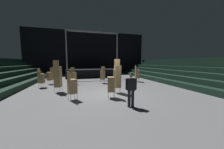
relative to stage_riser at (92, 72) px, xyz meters
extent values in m
cube|color=slate|center=(0.00, -10.17, -0.72)|extent=(22.00, 30.00, 0.10)
cube|color=black|center=(0.00, 4.83, 3.33)|extent=(22.00, 0.30, 8.00)
cube|color=black|center=(-6.88, -9.17, -0.45)|extent=(0.75, 24.00, 0.45)
cube|color=black|center=(6.88, -9.17, -0.45)|extent=(0.75, 24.00, 0.45)
cube|color=black|center=(7.62, -9.17, 0.00)|extent=(0.75, 24.00, 0.45)
cube|color=black|center=(8.38, -9.17, 0.45)|extent=(0.75, 24.00, 0.45)
cube|color=black|center=(9.12, -9.17, 0.90)|extent=(0.75, 24.00, 0.45)
cube|color=black|center=(9.88, -9.17, 1.35)|extent=(0.75, 24.00, 0.45)
cube|color=black|center=(10.62, -9.17, 1.80)|extent=(0.75, 24.00, 0.45)
cube|color=black|center=(0.00, 0.03, -0.09)|extent=(7.52, 3.42, 1.17)
cylinder|color=#9EA0A8|center=(-3.51, -1.43, 3.10)|extent=(0.16, 0.16, 5.20)
cylinder|color=#9EA0A8|center=(3.51, -1.43, 3.10)|extent=(0.16, 0.16, 5.20)
cube|color=#9EA0A8|center=(0.00, -1.43, 5.69)|extent=(7.22, 0.20, 0.20)
cylinder|color=black|center=(-3.26, -1.43, 5.47)|extent=(0.18, 0.18, 0.22)
cylinder|color=black|center=(-1.09, -1.43, 5.47)|extent=(0.18, 0.18, 0.22)
cylinder|color=black|center=(1.09, -1.43, 5.47)|extent=(0.18, 0.18, 0.22)
cylinder|color=black|center=(3.26, -1.43, 5.47)|extent=(0.18, 0.18, 0.22)
cylinder|color=black|center=(0.55, -12.93, -0.24)|extent=(0.15, 0.15, 0.85)
cylinder|color=black|center=(0.37, -12.89, -0.24)|extent=(0.15, 0.15, 0.85)
cube|color=silver|center=(0.45, -12.97, 0.48)|extent=(0.20, 0.14, 0.60)
cube|color=black|center=(0.46, -12.91, 0.48)|extent=(0.44, 0.31, 0.60)
cube|color=black|center=(0.44, -13.02, 0.56)|extent=(0.06, 0.02, 0.39)
cylinder|color=black|center=(0.69, -12.96, 0.50)|extent=(0.11, 0.11, 0.56)
cylinder|color=black|center=(0.23, -12.86, 0.50)|extent=(0.11, 0.11, 0.56)
sphere|color=#936B4C|center=(0.46, -12.91, 0.93)|extent=(0.20, 0.20, 0.20)
sphere|color=black|center=(0.46, -12.91, 0.98)|extent=(0.16, 0.16, 0.16)
cylinder|color=#B2B5BA|center=(-2.28, -5.68, -0.47)|extent=(0.02, 0.02, 0.40)
cylinder|color=#B2B5BA|center=(-2.60, -5.89, -0.47)|extent=(0.02, 0.02, 0.40)
cylinder|color=#B2B5BA|center=(-2.49, -5.36, -0.47)|extent=(0.02, 0.02, 0.40)
cylinder|color=#B2B5BA|center=(-2.80, -5.57, -0.47)|extent=(0.02, 0.02, 0.40)
cube|color=#A38456|center=(-2.54, -5.63, -0.23)|extent=(0.61, 0.61, 0.08)
cube|color=#A38456|center=(-2.54, -5.63, -0.14)|extent=(0.61, 0.61, 0.08)
cube|color=#A38456|center=(-2.54, -5.63, -0.06)|extent=(0.61, 0.61, 0.08)
cube|color=#A38456|center=(-2.54, -5.63, 0.03)|extent=(0.61, 0.61, 0.08)
cube|color=#A38456|center=(-2.54, -5.63, 0.11)|extent=(0.61, 0.61, 0.08)
cube|color=#A38456|center=(-2.54, -5.63, 0.20)|extent=(0.61, 0.61, 0.08)
cube|color=#A38456|center=(-2.54, -5.63, 0.28)|extent=(0.61, 0.61, 0.08)
cube|color=#A38456|center=(-2.54, -5.63, 0.37)|extent=(0.61, 0.61, 0.08)
cube|color=#A38456|center=(-2.54, -5.63, 0.45)|extent=(0.61, 0.61, 0.08)
cube|color=#A38456|center=(-2.54, -5.63, 0.54)|extent=(0.61, 0.61, 0.08)
cube|color=#A38456|center=(-2.65, -5.46, 0.81)|extent=(0.37, 0.26, 0.46)
cylinder|color=#B2B5BA|center=(-3.65, -8.50, -0.47)|extent=(0.02, 0.02, 0.40)
cylinder|color=#B2B5BA|center=(-3.29, -8.61, -0.47)|extent=(0.02, 0.02, 0.40)
cylinder|color=#B2B5BA|center=(-3.76, -8.87, -0.47)|extent=(0.02, 0.02, 0.40)
cylinder|color=#B2B5BA|center=(-3.40, -8.97, -0.47)|extent=(0.02, 0.02, 0.40)
cube|color=#A38456|center=(-3.52, -8.74, -0.23)|extent=(0.55, 0.55, 0.08)
cube|color=#A38456|center=(-3.52, -8.74, -0.14)|extent=(0.55, 0.55, 0.08)
cube|color=#A38456|center=(-3.52, -8.74, -0.06)|extent=(0.55, 0.55, 0.08)
cube|color=#A38456|center=(-3.52, -8.74, 0.03)|extent=(0.55, 0.55, 0.08)
cube|color=#A38456|center=(-3.52, -8.74, 0.11)|extent=(0.55, 0.55, 0.08)
cube|color=#A38456|center=(-3.52, -8.74, 0.20)|extent=(0.55, 0.55, 0.08)
cube|color=#A38456|center=(-3.52, -8.74, 0.28)|extent=(0.55, 0.55, 0.08)
cube|color=#A38456|center=(-3.52, -8.74, 0.37)|extent=(0.55, 0.55, 0.08)
cube|color=#A38456|center=(-3.52, -8.74, 0.45)|extent=(0.55, 0.55, 0.08)
cube|color=#A38456|center=(-3.52, -8.74, 0.54)|extent=(0.55, 0.55, 0.08)
cube|color=#A38456|center=(-3.52, -8.74, 0.62)|extent=(0.55, 0.55, 0.08)
cube|color=#A38456|center=(-3.52, -8.74, 0.71)|extent=(0.55, 0.55, 0.08)
cube|color=#A38456|center=(-3.52, -8.74, 0.79)|extent=(0.55, 0.55, 0.08)
cube|color=#A38456|center=(-3.52, -8.74, 0.88)|extent=(0.55, 0.55, 0.08)
cube|color=#A38456|center=(-3.52, -8.74, 0.96)|extent=(0.55, 0.55, 0.08)
cube|color=#A38456|center=(-3.52, -8.74, 1.05)|extent=(0.55, 0.55, 0.08)
cube|color=#A38456|center=(-3.52, -8.74, 1.13)|extent=(0.55, 0.55, 0.08)
cube|color=#A38456|center=(-3.52, -8.74, 1.22)|extent=(0.55, 0.55, 0.08)
cube|color=#A38456|center=(-3.58, -8.92, 1.49)|extent=(0.40, 0.16, 0.46)
cylinder|color=#B2B5BA|center=(0.85, -10.37, -0.47)|extent=(0.02, 0.02, 0.40)
cylinder|color=#B2B5BA|center=(0.47, -10.32, -0.47)|extent=(0.02, 0.02, 0.40)
cylinder|color=#B2B5BA|center=(0.89, -9.99, -0.47)|extent=(0.02, 0.02, 0.40)
cylinder|color=#B2B5BA|center=(0.51, -9.95, -0.47)|extent=(0.02, 0.02, 0.40)
cube|color=#A38456|center=(0.68, -10.16, -0.23)|extent=(0.49, 0.49, 0.08)
cube|color=#A38456|center=(0.68, -10.16, -0.14)|extent=(0.49, 0.49, 0.08)
cube|color=#A38456|center=(0.68, -10.16, -0.06)|extent=(0.49, 0.49, 0.08)
cube|color=#A38456|center=(0.68, -10.16, 0.03)|extent=(0.49, 0.49, 0.08)
cube|color=#A38456|center=(0.68, -10.16, 0.11)|extent=(0.49, 0.49, 0.08)
cube|color=#A38456|center=(0.68, -10.16, 0.20)|extent=(0.49, 0.49, 0.08)
cube|color=#A38456|center=(0.68, -10.16, 0.28)|extent=(0.49, 0.49, 0.08)
cube|color=#A38456|center=(0.68, -10.16, 0.37)|extent=(0.49, 0.49, 0.08)
cube|color=#A38456|center=(0.68, -10.16, 0.45)|extent=(0.49, 0.49, 0.08)
cube|color=#A38456|center=(0.68, -10.16, 0.54)|extent=(0.49, 0.49, 0.08)
cube|color=#A38456|center=(0.68, -10.16, 0.62)|extent=(0.49, 0.49, 0.08)
cube|color=#A38456|center=(0.68, -10.16, 0.71)|extent=(0.49, 0.49, 0.08)
cube|color=#A38456|center=(0.68, -10.16, 0.79)|extent=(0.49, 0.49, 0.08)
cube|color=#A38456|center=(0.68, -10.16, 0.88)|extent=(0.49, 0.49, 0.08)
cube|color=#A38456|center=(0.68, -10.16, 0.96)|extent=(0.49, 0.49, 0.08)
cube|color=#A38456|center=(0.68, -10.16, 1.05)|extent=(0.49, 0.49, 0.08)
cube|color=#A38456|center=(0.68, -10.16, 1.13)|extent=(0.49, 0.49, 0.08)
cube|color=#A38456|center=(0.68, -10.16, 1.22)|extent=(0.49, 0.49, 0.08)
cube|color=#A38456|center=(0.68, -10.16, 1.30)|extent=(0.49, 0.49, 0.08)
cube|color=#A38456|center=(0.70, -9.96, 1.57)|extent=(0.41, 0.10, 0.46)
cylinder|color=#B2B5BA|center=(4.69, -5.85, -0.47)|extent=(0.02, 0.02, 0.40)
cylinder|color=#B2B5BA|center=(4.59, -6.21, -0.47)|extent=(0.02, 0.02, 0.40)
cylinder|color=#B2B5BA|center=(4.33, -5.74, -0.47)|extent=(0.02, 0.02, 0.40)
cylinder|color=#B2B5BA|center=(4.23, -6.11, -0.47)|extent=(0.02, 0.02, 0.40)
cube|color=#A38456|center=(4.46, -5.98, -0.23)|extent=(0.54, 0.54, 0.08)
cube|color=#A38456|center=(4.46, -5.98, -0.14)|extent=(0.54, 0.54, 0.08)
cube|color=#A38456|center=(4.46, -5.98, -0.06)|extent=(0.54, 0.54, 0.08)
cube|color=#A38456|center=(4.46, -5.98, 0.03)|extent=(0.54, 0.54, 0.08)
cube|color=#A38456|center=(4.46, -5.98, 0.11)|extent=(0.54, 0.54, 0.08)
cube|color=#A38456|center=(4.46, -5.98, 0.20)|extent=(0.54, 0.54, 0.08)
cube|color=#A38456|center=(4.46, -5.98, 0.28)|extent=(0.54, 0.54, 0.08)
cube|color=#A38456|center=(4.46, -5.98, 0.37)|extent=(0.54, 0.54, 0.08)
cube|color=#A38456|center=(4.46, -5.98, 0.45)|extent=(0.54, 0.54, 0.08)
cube|color=#A38456|center=(4.46, -5.98, 0.54)|extent=(0.54, 0.54, 0.08)
cube|color=#A38456|center=(4.46, -5.98, 0.62)|extent=(0.54, 0.54, 0.08)
cube|color=#A38456|center=(4.46, -5.98, 0.71)|extent=(0.54, 0.54, 0.08)
cube|color=#A38456|center=(4.27, -5.93, 0.98)|extent=(0.16, 0.40, 0.46)
cylinder|color=#B2B5BA|center=(0.53, -6.14, -0.47)|extent=(0.02, 0.02, 0.40)
cylinder|color=#B2B5BA|center=(0.18, -5.97, -0.47)|extent=(0.02, 0.02, 0.40)
cylinder|color=#B2B5BA|center=(0.69, -5.79, -0.47)|extent=(0.02, 0.02, 0.40)
cylinder|color=#B2B5BA|center=(0.34, -5.63, -0.47)|extent=(0.02, 0.02, 0.40)
cube|color=#A38456|center=(0.43, -5.88, -0.23)|extent=(0.58, 0.58, 0.08)
cube|color=#A38456|center=(0.43, -5.88, -0.14)|extent=(0.58, 0.58, 0.08)
cube|color=#A38456|center=(0.43, -5.88, -0.06)|extent=(0.58, 0.58, 0.08)
cube|color=#A38456|center=(0.43, -5.88, 0.03)|extent=(0.58, 0.58, 0.08)
cube|color=#A38456|center=(0.43, -5.88, 0.11)|extent=(0.58, 0.58, 0.08)
cube|color=#A38456|center=(0.43, -5.88, 0.20)|extent=(0.58, 0.58, 0.08)
cube|color=#A38456|center=(0.43, -5.88, 0.28)|extent=(0.58, 0.58, 0.08)
cube|color=#A38456|center=(0.43, -5.88, 0.37)|extent=(0.58, 0.58, 0.08)
cube|color=#A38456|center=(0.43, -5.88, 0.45)|extent=(0.58, 0.58, 0.08)
cube|color=#A38456|center=(0.43, -5.88, 0.54)|extent=(0.58, 0.58, 0.08)
cube|color=#A38456|center=(0.43, -5.88, 0.62)|extent=(0.58, 0.58, 0.08)
cube|color=#A38456|center=(0.52, -5.71, 0.89)|extent=(0.39, 0.22, 0.46)
cylinder|color=#B2B5BA|center=(-0.32, -11.31, -0.47)|extent=(0.02, 0.02, 0.40)
cylinder|color=#B2B5BA|center=(-0.23, -10.94, -0.47)|extent=(0.02, 0.02, 0.40)
cylinder|color=#B2B5BA|center=(0.05, -11.40, -0.47)|extent=(0.02, 0.02, 0.40)
cylinder|color=#B2B5BA|center=(0.14, -11.03, -0.47)|extent=(0.02, 0.02, 0.40)
cube|color=#A38456|center=(-0.09, -11.17, -0.23)|extent=(0.53, 0.53, 0.08)
cube|color=#A38456|center=(-0.09, -11.17, -0.14)|extent=(0.53, 0.53, 0.08)
cube|color=#A38456|center=(-0.09, -11.17, -0.06)|extent=(0.53, 0.53, 0.08)
cube|color=#A38456|center=(-0.09, -11.17, 0.03)|extent=(0.53, 0.53, 0.08)
cube|color=#A38456|center=(-0.09, -11.17, 0.11)|extent=(0.53, 0.53, 0.08)
cube|color=#A38456|center=(-0.09, -11.17, 0.20)|extent=(0.53, 0.53, 0.08)
cube|color=#A38456|center=(-0.09, -11.17, 0.28)|extent=(0.53, 0.53, 0.08)
cube|color=#A38456|center=(-0.09, -11.17, 0.37)|extent=(0.53, 0.53, 0.08)
cube|color=#A38456|center=(-0.09, -11.17, 0.45)|extent=(0.53, 0.53, 0.08)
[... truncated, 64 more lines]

